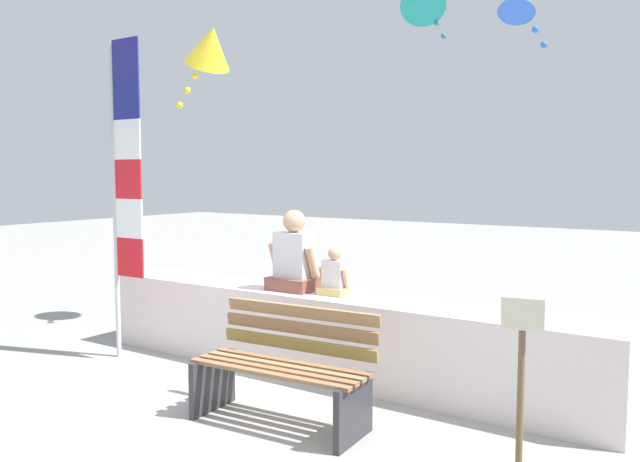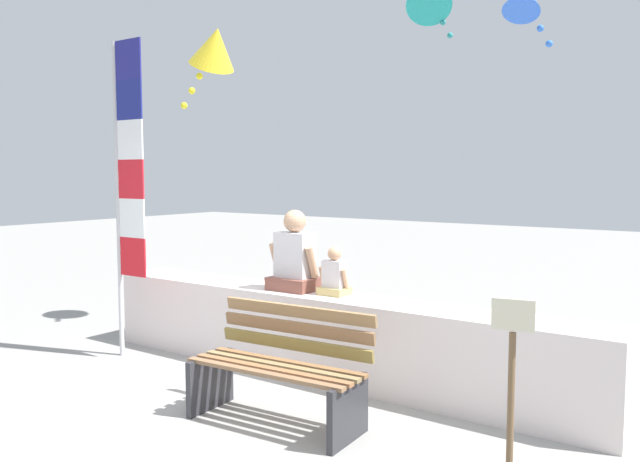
{
  "view_description": "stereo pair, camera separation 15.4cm",
  "coord_description": "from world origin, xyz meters",
  "px_view_note": "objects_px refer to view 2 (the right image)",
  "views": [
    {
      "loc": [
        3.32,
        -3.76,
        1.94
      ],
      "look_at": [
        -0.09,
        1.3,
        1.4
      ],
      "focal_mm": 36.48,
      "sensor_mm": 36.0,
      "label": 1
    },
    {
      "loc": [
        3.44,
        -3.68,
        1.94
      ],
      "look_at": [
        -0.09,
        1.3,
        1.4
      ],
      "focal_mm": 36.48,
      "sensor_mm": 36.0,
      "label": 2
    }
  ],
  "objects_px": {
    "flag_banner": "(126,175)",
    "sign_post": "(511,386)",
    "kite_yellow": "(214,48)",
    "person_child": "(334,276)",
    "park_bench": "(280,371)",
    "person_adult": "(295,259)"
  },
  "relations": [
    {
      "from": "flag_banner",
      "to": "sign_post",
      "type": "xyz_separation_m",
      "value": [
        4.33,
        -0.76,
        -1.19
      ]
    },
    {
      "from": "kite_yellow",
      "to": "sign_post",
      "type": "bearing_deg",
      "value": -26.6
    },
    {
      "from": "flag_banner",
      "to": "sign_post",
      "type": "distance_m",
      "value": 4.55
    },
    {
      "from": "person_child",
      "to": "flag_banner",
      "type": "height_order",
      "value": "flag_banner"
    },
    {
      "from": "park_bench",
      "to": "sign_post",
      "type": "distance_m",
      "value": 1.97
    },
    {
      "from": "person_adult",
      "to": "kite_yellow",
      "type": "xyz_separation_m",
      "value": [
        -1.85,
        0.81,
        2.36
      ]
    },
    {
      "from": "flag_banner",
      "to": "kite_yellow",
      "type": "xyz_separation_m",
      "value": [
        -0.19,
        1.5,
        1.53
      ]
    },
    {
      "from": "park_bench",
      "to": "kite_yellow",
      "type": "height_order",
      "value": "kite_yellow"
    },
    {
      "from": "kite_yellow",
      "to": "flag_banner",
      "type": "bearing_deg",
      "value": -82.92
    },
    {
      "from": "person_child",
      "to": "flag_banner",
      "type": "relative_size",
      "value": 0.14
    },
    {
      "from": "sign_post",
      "to": "person_adult",
      "type": "bearing_deg",
      "value": 151.49
    },
    {
      "from": "person_adult",
      "to": "person_child",
      "type": "relative_size",
      "value": 1.73
    },
    {
      "from": "person_adult",
      "to": "kite_yellow",
      "type": "bearing_deg",
      "value": 156.27
    },
    {
      "from": "sign_post",
      "to": "park_bench",
      "type": "bearing_deg",
      "value": 171.48
    },
    {
      "from": "flag_banner",
      "to": "person_adult",
      "type": "bearing_deg",
      "value": 22.5
    },
    {
      "from": "kite_yellow",
      "to": "park_bench",
      "type": "bearing_deg",
      "value": -37.23
    },
    {
      "from": "park_bench",
      "to": "person_child",
      "type": "relative_size",
      "value": 3.18
    },
    {
      "from": "kite_yellow",
      "to": "sign_post",
      "type": "xyz_separation_m",
      "value": [
        4.51,
        -2.26,
        -2.72
      ]
    },
    {
      "from": "kite_yellow",
      "to": "person_child",
      "type": "bearing_deg",
      "value": -19.32
    },
    {
      "from": "person_adult",
      "to": "kite_yellow",
      "type": "height_order",
      "value": "kite_yellow"
    },
    {
      "from": "park_bench",
      "to": "sign_post",
      "type": "bearing_deg",
      "value": -8.52
    },
    {
      "from": "park_bench",
      "to": "person_adult",
      "type": "bearing_deg",
      "value": 122.78
    }
  ]
}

